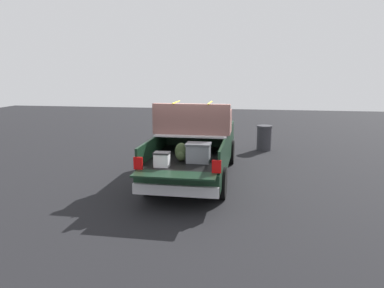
# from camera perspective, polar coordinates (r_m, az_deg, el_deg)

# --- Properties ---
(ground_plane) EXTENTS (40.00, 40.00, 0.00)m
(ground_plane) POSITION_cam_1_polar(r_m,az_deg,el_deg) (10.73, 0.54, -5.15)
(ground_plane) COLOR black
(pickup_truck) EXTENTS (6.05, 2.07, 2.23)m
(pickup_truck) POSITION_cam_1_polar(r_m,az_deg,el_deg) (10.85, 0.86, 0.25)
(pickup_truck) COLOR black
(pickup_truck) RESTS_ON ground_plane
(trash_can) EXTENTS (0.60, 0.60, 0.98)m
(trash_can) POSITION_cam_1_polar(r_m,az_deg,el_deg) (14.48, 11.27, 0.97)
(trash_can) COLOR #2D2D33
(trash_can) RESTS_ON ground_plane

